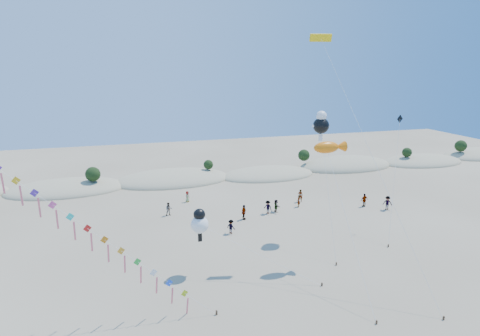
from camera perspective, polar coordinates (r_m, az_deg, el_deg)
name	(u,v)px	position (r m, az deg, el deg)	size (l,w,h in m)	color
dune_ridge	(179,180)	(66.31, -8.63, -1.65)	(145.30, 11.49, 5.57)	tan
kite_train	(0,171)	(30.99, -30.98, -0.39)	(26.31, 6.31, 21.92)	#3F2D1E
fish_kite	(330,147)	(37.48, 12.66, 2.87)	(3.12, 11.19, 11.52)	#3F2D1E
cartoon_kite_low	(200,223)	(35.82, -5.75, -7.73)	(10.25, 6.19, 6.05)	#3F2D1E
cartoon_kite_high	(321,124)	(43.34, 11.47, 6.17)	(2.80, 8.61, 13.61)	#3F2D1E
parafoil_kite	(324,44)	(39.12, 11.80, 16.84)	(4.77, 14.92, 21.04)	#3F2D1E
dark_kite	(397,153)	(47.44, 21.40, 1.97)	(5.17, 6.27, 12.84)	#3F2D1E
beachgoers	(281,207)	(51.30, 5.86, -5.47)	(28.59, 13.07, 1.85)	slate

